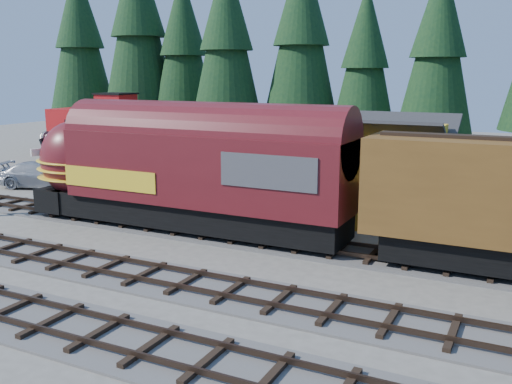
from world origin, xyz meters
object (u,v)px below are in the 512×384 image
at_px(caboose, 108,132).
at_px(depot, 325,158).
at_px(pickup_truck_b, 43,175).
at_px(locomotive, 173,174).
at_px(pickup_truck_a, 167,192).

bearing_deg(caboose, depot, -19.47).
distance_m(depot, pickup_truck_b, 18.92).
relative_size(caboose, pickup_truck_b, 1.79).
bearing_deg(locomotive, caboose, 138.80).
xyz_separation_m(locomotive, pickup_truck_b, (-13.47, 4.63, -1.85)).
xyz_separation_m(locomotive, pickup_truck_a, (-3.10, 3.79, -1.87)).
relative_size(depot, pickup_truck_b, 2.21).
bearing_deg(pickup_truck_b, pickup_truck_a, -111.99).
bearing_deg(caboose, pickup_truck_b, -74.97).
bearing_deg(depot, locomotive, -128.81).
xyz_separation_m(pickup_truck_a, pickup_truck_b, (-10.38, 0.83, 0.02)).
height_order(locomotive, pickup_truck_b, locomotive).
bearing_deg(locomotive, pickup_truck_b, 161.05).
xyz_separation_m(depot, caboose, (-21.22, 7.50, -0.30)).
relative_size(depot, locomotive, 0.75).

